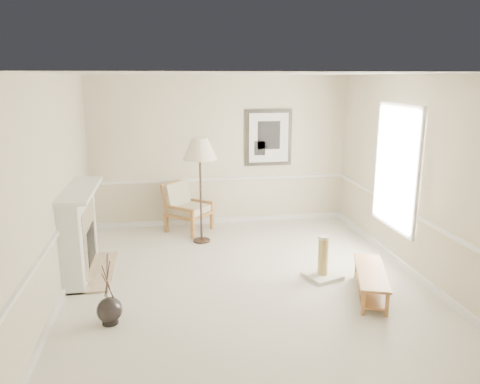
# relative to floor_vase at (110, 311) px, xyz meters

# --- Properties ---
(ground) EXTENTS (5.50, 5.50, 0.00)m
(ground) POSITION_rel_floor_vase_xyz_m (1.79, 0.99, -0.16)
(ground) COLOR silver
(ground) RESTS_ON ground
(room) EXTENTS (5.04, 5.54, 2.92)m
(room) POSITION_rel_floor_vase_xyz_m (1.93, 1.07, 1.70)
(room) COLOR beige
(room) RESTS_ON ground
(fireplace) EXTENTS (0.64, 1.64, 1.31)m
(fireplace) POSITION_rel_floor_vase_xyz_m (-0.55, 1.59, 0.48)
(fireplace) COLOR white
(fireplace) RESTS_ON ground
(floor_vase) EXTENTS (0.30, 0.30, 0.89)m
(floor_vase) POSITION_rel_floor_vase_xyz_m (0.00, 0.00, 0.00)
(floor_vase) COLOR black
(floor_vase) RESTS_ON ground
(armchair) EXTENTS (1.02, 1.01, 0.93)m
(armchair) POSITION_rel_floor_vase_xyz_m (1.05, 3.39, 0.34)
(armchair) COLOR olive
(armchair) RESTS_ON ground
(floor_lamp) EXTENTS (0.67, 0.67, 1.85)m
(floor_lamp) POSITION_rel_floor_vase_xyz_m (1.31, 2.68, 1.45)
(floor_lamp) COLOR black
(floor_lamp) RESTS_ON ground
(bench) EXTENTS (0.75, 1.29, 0.35)m
(bench) POSITION_rel_floor_vase_xyz_m (3.37, 0.19, 0.07)
(bench) COLOR olive
(bench) RESTS_ON ground
(scratching_post) EXTENTS (0.59, 0.59, 0.65)m
(scratching_post) POSITION_rel_floor_vase_xyz_m (2.92, 0.84, 0.04)
(scratching_post) COLOR beige
(scratching_post) RESTS_ON ground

